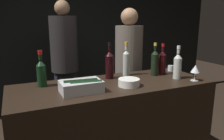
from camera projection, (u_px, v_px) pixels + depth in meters
wall_back_chalkboard at (62, 31)px, 3.83m from camera, size 6.40×0.06×2.80m
bar_counter at (113, 133)px, 2.11m from camera, size 1.83×0.69×1.01m
ice_bin_with_bottles at (81, 85)px, 1.75m from camera, size 0.33×0.21×0.11m
bowl_white at (129, 82)px, 1.92m from camera, size 0.19×0.19×0.06m
wine_glass at (195, 69)px, 2.07m from camera, size 0.08×0.08×0.15m
candle_votive at (171, 68)px, 2.50m from camera, size 0.07×0.07×0.06m
red_wine_bottle_tall at (162, 62)px, 2.32m from camera, size 0.08×0.08×0.33m
red_wine_bottle_burgundy at (41, 72)px, 1.89m from camera, size 0.08×0.08×0.32m
champagne_bottle at (155, 62)px, 2.27m from camera, size 0.08×0.08×0.34m
white_wine_bottle at (178, 65)px, 2.14m from camera, size 0.08×0.08×0.33m
red_wine_bottle_black_foil at (110, 64)px, 2.15m from camera, size 0.08×0.08×0.36m
rose_wine_bottle at (126, 61)px, 2.27m from camera, size 0.07×0.07×0.35m
person_in_hoodie at (65, 59)px, 3.12m from camera, size 0.38×0.38×1.84m
person_blond_tee at (129, 69)px, 2.78m from camera, size 0.34×0.34×1.72m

